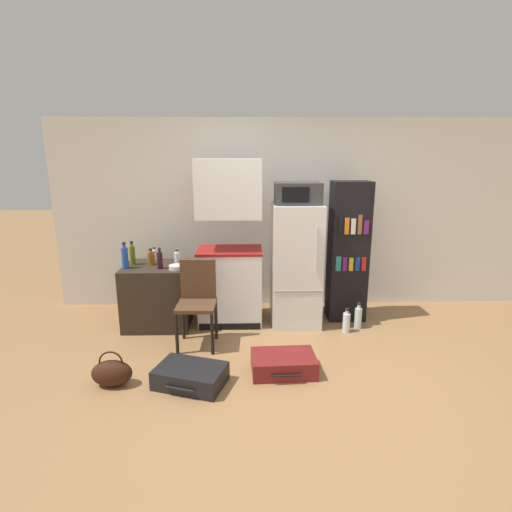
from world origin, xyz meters
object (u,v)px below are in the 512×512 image
object	(u,v)px
bottle_wine_dark	(160,260)
water_bottle_middle	(346,322)
refrigerator	(296,265)
suitcase_small_flat	(190,376)
side_table	(158,295)
microwave	(298,193)
bottle_blue_soda	(125,257)
bookshelf	(348,252)
bowl	(177,267)
chair	(197,295)
bottle_amber_beer	(151,258)
suitcase_large_flat	(283,364)
water_bottle_front	(358,317)
handbag	(112,373)
bottle_milk_white	(177,257)
bottle_olive_oil	(132,255)
kitchen_hutch	(230,250)
bottle_clear_short	(155,255)

from	to	relation	value
bottle_wine_dark	water_bottle_middle	size ratio (longest dim) A/B	0.83
refrigerator	suitcase_small_flat	xyz separation A→B (m)	(-1.09, -1.39, -0.64)
side_table	suitcase_small_flat	xyz separation A→B (m)	(0.56, -1.35, -0.28)
microwave	water_bottle_middle	distance (m)	1.59
microwave	bottle_blue_soda	size ratio (longest dim) A/B	1.69
bookshelf	water_bottle_middle	xyz separation A→B (m)	(-0.09, -0.44, -0.73)
refrigerator	suitcase_small_flat	size ratio (longest dim) A/B	2.11
bowl	chair	size ratio (longest dim) A/B	0.19
bottle_amber_beer	suitcase_large_flat	xyz separation A→B (m)	(1.48, -1.20, -0.73)
microwave	water_bottle_front	size ratio (longest dim) A/B	1.60
bowl	handbag	size ratio (longest dim) A/B	0.48
refrigerator	water_bottle_front	bearing A→B (deg)	-16.43
bottle_milk_white	suitcase_large_flat	bearing A→B (deg)	-47.88
bottle_wine_dark	chair	bearing A→B (deg)	-39.11
refrigerator	bottle_wine_dark	distance (m)	1.59
refrigerator	microwave	size ratio (longest dim) A/B	2.81
bookshelf	bottle_olive_oil	world-z (taller)	bookshelf
side_table	bottle_milk_white	size ratio (longest dim) A/B	5.03
handbag	kitchen_hutch	bearing A→B (deg)	54.85
bottle_clear_short	chair	distance (m)	1.02
bottle_clear_short	bottle_amber_beer	size ratio (longest dim) A/B	0.82
bowl	water_bottle_front	distance (m)	2.21
kitchen_hutch	handbag	size ratio (longest dim) A/B	5.46
bottle_amber_beer	bowl	xyz separation A→B (m)	(0.33, -0.21, -0.06)
refrigerator	handbag	bearing A→B (deg)	-142.25
microwave	suitcase_large_flat	world-z (taller)	microwave
bookshelf	bottle_olive_oil	bearing A→B (deg)	-177.36
side_table	water_bottle_middle	xyz separation A→B (m)	(2.22, -0.28, -0.25)
microwave	water_bottle_front	distance (m)	1.63
chair	microwave	bearing A→B (deg)	27.72
bottle_olive_oil	bottle_wine_dark	distance (m)	0.40
suitcase_large_flat	microwave	bearing A→B (deg)	75.72
kitchen_hutch	suitcase_large_flat	world-z (taller)	kitchen_hutch
chair	suitcase_small_flat	bearing A→B (deg)	-86.69
microwave	water_bottle_middle	size ratio (longest dim) A/B	1.78
handbag	bottle_wine_dark	bearing A→B (deg)	80.06
kitchen_hutch	bowl	world-z (taller)	kitchen_hutch
microwave	suitcase_large_flat	distance (m)	1.92
refrigerator	water_bottle_middle	bearing A→B (deg)	-29.15
suitcase_small_flat	water_bottle_middle	world-z (taller)	water_bottle_middle
bottle_wine_dark	suitcase_large_flat	distance (m)	1.84
bottle_blue_soda	bottle_clear_short	xyz separation A→B (m)	(0.25, 0.38, -0.06)
side_table	bookshelf	xyz separation A→B (m)	(2.31, 0.16, 0.48)
refrigerator	bottle_blue_soda	size ratio (longest dim) A/B	4.76
microwave	chair	size ratio (longest dim) A/B	0.56
bottle_milk_white	bottle_wine_dark	world-z (taller)	bottle_wine_dark
bottle_blue_soda	water_bottle_middle	bearing A→B (deg)	-3.69
kitchen_hutch	suitcase_large_flat	distance (m)	1.57
suitcase_large_flat	suitcase_small_flat	distance (m)	0.87
kitchen_hutch	water_bottle_front	world-z (taller)	kitchen_hutch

